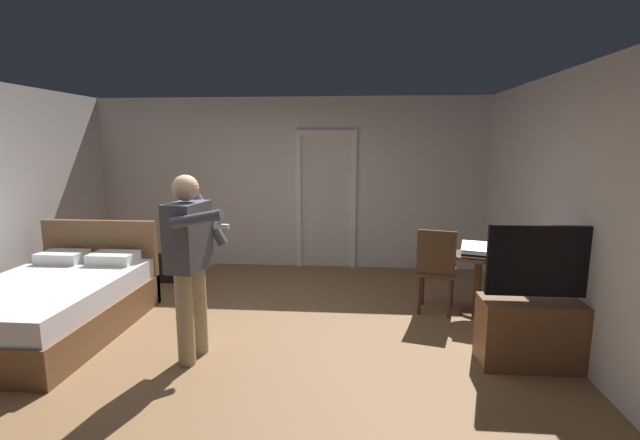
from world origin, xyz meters
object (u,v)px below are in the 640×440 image
Objects in this scene: bottle_on_table at (495,249)px; bed at (54,304)px; wooden_chair at (436,267)px; side_table at (478,275)px; tv_flatscreen at (544,324)px; person_blue_shirt at (190,255)px; suitcase_dark at (162,268)px; laptop at (477,251)px.

bed is at bearing -170.55° from bottle_on_table.
side_table is at bearing 0.51° from wooden_chair.
tv_flatscreen is 1.28× the size of wooden_chair.
person_blue_shirt reaches higher than bottle_on_table.
bed is 1.83m from person_blue_shirt.
bed is 4.11m from wooden_chair.
bottle_on_table is at bearing -29.74° from side_table.
bed reaches higher than suitcase_dark.
wooden_chair is 0.59× the size of person_blue_shirt.
side_table is 0.71× the size of wooden_chair.
tv_flatscreen is 1.80× the size of side_table.
bed is 4.76m from tv_flatscreen.
wooden_chair is (-0.43, 0.04, -0.21)m from laptop.
wooden_chair is at bearing -179.49° from side_table.
suitcase_dark is (-4.08, 0.97, -0.57)m from laptop.
bed is at bearing -106.52° from suitcase_dark.
laptop is at bearing 10.32° from bed.
side_table is 0.42× the size of person_blue_shirt.
bed is at bearing 176.19° from tv_flatscreen.
bottle_on_table is at bearing -11.96° from laptop.
suitcase_dark is at bearing 78.52° from bed.
side_table is 1.17× the size of suitcase_dark.
wooden_chair is at bearing 11.90° from bed.
person_blue_shirt reaches higher than laptop.
tv_flatscreen is at bearing -57.63° from wooden_chair.
bed is 4.57m from side_table.
bed is 1.23× the size of person_blue_shirt.
tv_flatscreen is 2.11× the size of suitcase_dark.
bottle_on_table is (0.18, -0.04, 0.04)m from laptop.
bed reaches higher than laptop.
bottle_on_table is (-0.13, 1.09, 0.41)m from tv_flatscreen.
suitcase_dark is at bearing 120.09° from person_blue_shirt.
laptop is 3.07m from person_blue_shirt.
bottle_on_table is 3.22m from person_blue_shirt.
tv_flatscreen is at bearing 2.22° from person_blue_shirt.
wooden_chair reaches higher than bottle_on_table.
suitcase_dark is (0.36, 1.78, -0.12)m from bed.
person_blue_shirt is at bearing -157.94° from bottle_on_table.
laptop is 0.24× the size of person_blue_shirt.
tv_flatscreen is 1.20m from side_table.
person_blue_shirt reaches higher than bed.
laptop is at bearing -135.73° from side_table.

